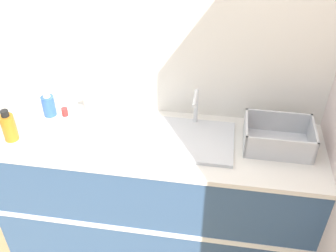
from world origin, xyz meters
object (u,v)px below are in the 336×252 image
at_px(dish_rack, 278,139).
at_px(bottle_blue, 49,105).
at_px(bottle_white_spray, 68,129).
at_px(paper_towel_roll, 99,118).
at_px(bottle_amber, 9,127).
at_px(sink, 192,138).

bearing_deg(dish_rack, bottle_blue, 176.22).
bearing_deg(bottle_blue, bottle_white_spray, -48.69).
distance_m(dish_rack, bottle_white_spray, 1.13).
xyz_separation_m(paper_towel_roll, dish_rack, (0.96, 0.09, -0.09)).
bearing_deg(bottle_amber, paper_towel_roll, 9.14).
distance_m(paper_towel_roll, bottle_white_spray, 0.17).
xyz_separation_m(paper_towel_roll, bottle_white_spray, (-0.15, -0.08, -0.04)).
distance_m(sink, paper_towel_roll, 0.52).
bearing_deg(bottle_blue, sink, -7.57).
relative_size(paper_towel_roll, bottle_amber, 1.47).
height_order(bottle_amber, bottle_white_spray, bottle_white_spray).
xyz_separation_m(bottle_amber, bottle_blue, (0.12, 0.26, -0.02)).
distance_m(dish_rack, bottle_blue, 1.34).
bearing_deg(paper_towel_roll, sink, 6.76).
distance_m(paper_towel_roll, bottle_blue, 0.42).
distance_m(sink, bottle_blue, 0.89).
bearing_deg(bottle_blue, paper_towel_roll, -25.31).
xyz_separation_m(dish_rack, bottle_amber, (-1.46, -0.17, 0.03)).
bearing_deg(sink, dish_rack, 3.51).
bearing_deg(bottle_white_spray, paper_towel_roll, 26.98).
distance_m(bottle_blue, bottle_white_spray, 0.34).
relative_size(sink, dish_rack, 1.26).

